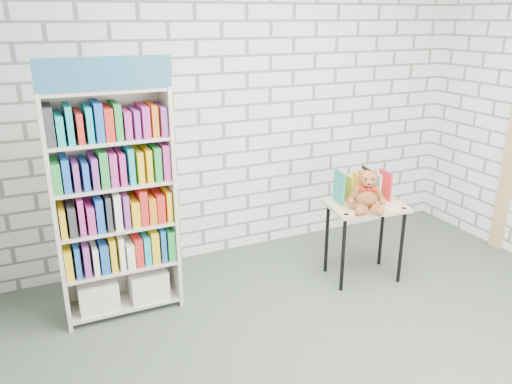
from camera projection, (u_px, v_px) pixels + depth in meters
name	position (u px, v px, depth m)	size (l,w,h in m)	color
ground	(370.00, 364.00, 3.28)	(4.50, 4.50, 0.00)	#434E42
room_shell	(395.00, 90.00, 2.68)	(4.52, 4.02, 2.81)	silver
bookshelf	(114.00, 203.00, 3.62)	(0.86, 0.33, 1.92)	beige
display_table	(365.00, 215.00, 4.19)	(0.69, 0.53, 0.68)	tan
table_books	(362.00, 186.00, 4.21)	(0.46, 0.26, 0.26)	teal
teddy_bear	(367.00, 194.00, 4.01)	(0.32, 0.30, 0.34)	brown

